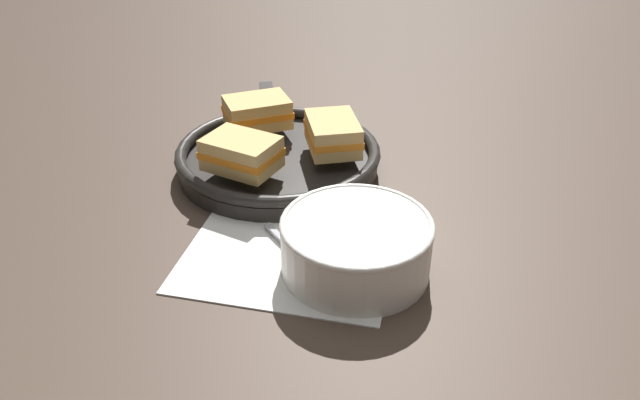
{
  "coord_description": "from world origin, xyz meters",
  "views": [
    {
      "loc": [
        0.23,
        -0.62,
        0.47
      ],
      "look_at": [
        0.0,
        0.04,
        0.04
      ],
      "focal_mm": 35.0,
      "sensor_mm": 36.0,
      "label": 1
    }
  ],
  "objects_px": {
    "spoon": "(312,269)",
    "sandwich_near_left": "(333,134)",
    "sandwich_near_right": "(257,112)",
    "sandwich_far_left": "(242,153)",
    "soup_bowl": "(356,243)",
    "skillet": "(278,157)"
  },
  "relations": [
    {
      "from": "spoon",
      "to": "sandwich_far_left",
      "type": "distance_m",
      "value": 0.22
    },
    {
      "from": "soup_bowl",
      "to": "spoon",
      "type": "bearing_deg",
      "value": -152.35
    },
    {
      "from": "spoon",
      "to": "skillet",
      "type": "bearing_deg",
      "value": 159.06
    },
    {
      "from": "spoon",
      "to": "sandwich_near_right",
      "type": "height_order",
      "value": "sandwich_near_right"
    },
    {
      "from": "soup_bowl",
      "to": "spoon",
      "type": "distance_m",
      "value": 0.06
    },
    {
      "from": "skillet",
      "to": "sandwich_near_left",
      "type": "distance_m",
      "value": 0.09
    },
    {
      "from": "spoon",
      "to": "sandwich_near_left",
      "type": "distance_m",
      "value": 0.26
    },
    {
      "from": "spoon",
      "to": "sandwich_near_left",
      "type": "relative_size",
      "value": 1.1
    },
    {
      "from": "sandwich_near_right",
      "to": "sandwich_far_left",
      "type": "distance_m",
      "value": 0.14
    },
    {
      "from": "soup_bowl",
      "to": "skillet",
      "type": "xyz_separation_m",
      "value": [
        -0.18,
        0.2,
        -0.02
      ]
    },
    {
      "from": "sandwich_near_right",
      "to": "spoon",
      "type": "bearing_deg",
      "value": -55.73
    },
    {
      "from": "soup_bowl",
      "to": "sandwich_far_left",
      "type": "xyz_separation_m",
      "value": [
        -0.2,
        0.12,
        0.02
      ]
    },
    {
      "from": "sandwich_near_right",
      "to": "sandwich_far_left",
      "type": "relative_size",
      "value": 1.11
    },
    {
      "from": "soup_bowl",
      "to": "sandwich_near_left",
      "type": "height_order",
      "value": "sandwich_near_left"
    },
    {
      "from": "skillet",
      "to": "sandwich_far_left",
      "type": "relative_size",
      "value": 3.73
    },
    {
      "from": "skillet",
      "to": "sandwich_near_right",
      "type": "relative_size",
      "value": 3.35
    },
    {
      "from": "spoon",
      "to": "sandwich_near_right",
      "type": "distance_m",
      "value": 0.35
    },
    {
      "from": "sandwich_near_left",
      "to": "sandwich_near_right",
      "type": "xyz_separation_m",
      "value": [
        -0.14,
        0.04,
        0.0
      ]
    },
    {
      "from": "soup_bowl",
      "to": "sandwich_far_left",
      "type": "distance_m",
      "value": 0.24
    },
    {
      "from": "sandwich_far_left",
      "to": "sandwich_near_right",
      "type": "bearing_deg",
      "value": 105.14
    },
    {
      "from": "skillet",
      "to": "sandwich_near_right",
      "type": "bearing_deg",
      "value": 135.61
    },
    {
      "from": "skillet",
      "to": "sandwich_far_left",
      "type": "bearing_deg",
      "value": -103.89
    }
  ]
}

